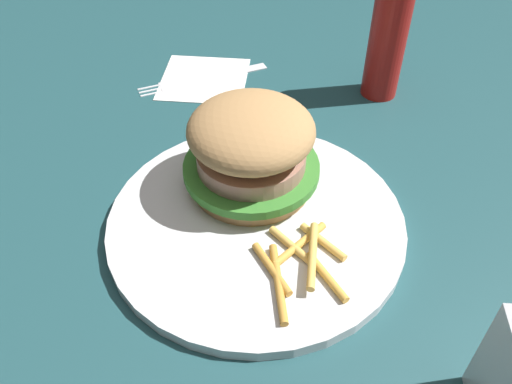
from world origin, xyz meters
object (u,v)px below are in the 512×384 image
object	(u,v)px
plate	(256,219)
fork	(203,77)
sandwich	(251,148)
ketchup_bottle	(388,38)
napkin	(204,79)
fries_pile	(300,260)

from	to	relation	value
plate	fork	xyz separation A→B (m)	(-0.07, 0.26, -0.00)
sandwich	fork	size ratio (longest dim) A/B	0.80
plate	ketchup_bottle	bearing A→B (deg)	55.03
sandwich	napkin	size ratio (longest dim) A/B	1.22
fries_pile	fork	xyz separation A→B (m)	(-0.10, 0.32, -0.01)
napkin	ketchup_bottle	size ratio (longest dim) A/B	0.74
sandwich	fries_pile	distance (m)	0.12
fries_pile	napkin	distance (m)	0.33
sandwich	napkin	xyz separation A→B (m)	(-0.06, 0.21, -0.06)
sandwich	ketchup_bottle	distance (m)	0.24
fries_pile	ketchup_bottle	bearing A→B (deg)	67.12
plate	fries_pile	bearing A→B (deg)	-57.40
sandwich	plate	bearing A→B (deg)	-84.72
napkin	plate	bearing A→B (deg)	-75.82
napkin	ketchup_bottle	bearing A→B (deg)	-8.56
sandwich	fork	world-z (taller)	sandwich
fork	plate	bearing A→B (deg)	-75.48
ketchup_bottle	fries_pile	bearing A→B (deg)	-112.88
fries_pile	fork	distance (m)	0.33
plate	fork	size ratio (longest dim) A/B	1.67
fries_pile	napkin	bearing A→B (deg)	107.97
plate	sandwich	world-z (taller)	sandwich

